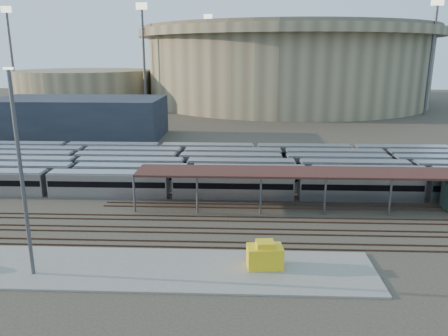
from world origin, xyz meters
The scene contains 14 objects.
ground centered at (0.00, 0.00, 0.00)m, with size 420.00×420.00×0.00m, color #383026.
apron centered at (-5.00, -15.00, 0.10)m, with size 50.00×9.00×0.20m, color gray.
subway_trains centered at (-4.61, 18.50, 1.80)m, with size 119.94×23.90×3.60m.
inspection_shed centered at (22.00, 4.00, 4.98)m, with size 60.30×6.00×5.30m.
empty_tracks centered at (0.00, -5.00, 0.09)m, with size 170.00×9.62×0.18m.
stadium centered at (25.00, 140.00, 16.47)m, with size 124.00×124.00×32.50m.
secondary_arena centered at (-60.00, 130.00, 7.00)m, with size 56.00×56.00×14.00m, color gray.
service_building centered at (-35.00, 55.00, 5.00)m, with size 42.00×20.00×10.00m, color #1E232D.
floodlight_0 centered at (-30.00, 110.00, 20.65)m, with size 4.00×1.00×38.40m.
floodlight_1 centered at (-85.00, 120.00, 20.65)m, with size 4.00×1.00×38.40m.
floodlight_2 centered at (70.00, 100.00, 20.65)m, with size 4.00×1.00×38.40m.
floodlight_3 centered at (-10.00, 160.00, 20.65)m, with size 4.00×1.00×38.40m.
yard_light_pole centered at (-13.76, -16.56, 10.15)m, with size 0.81×0.36×19.72m.
yellow_equipment centered at (8.98, -14.22, 1.30)m, with size 3.53×2.21×2.21m, color yellow.
Camera 1 is at (6.56, -54.43, 21.17)m, focal length 35.00 mm.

